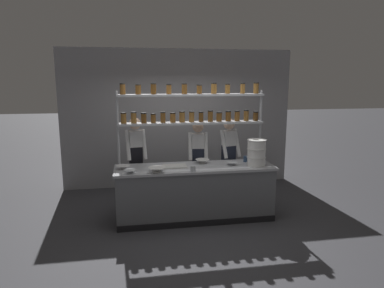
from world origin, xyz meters
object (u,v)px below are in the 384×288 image
at_px(chef_left, 136,157).
at_px(prep_bowl_far_left, 123,167).
at_px(prep_bowl_near_right, 202,161).
at_px(chef_right, 229,155).
at_px(chef_center, 198,158).
at_px(prep_bowl_center_back, 157,170).
at_px(serving_cup_by_board, 245,159).
at_px(prep_bowl_center_front, 130,171).
at_px(container_stack, 256,153).
at_px(spice_shelf_unit, 191,112).
at_px(cutting_board, 175,166).
at_px(serving_cup_front, 193,169).
at_px(prep_bowl_near_left, 232,163).

height_order(chef_left, prep_bowl_far_left, chef_left).
bearing_deg(chef_left, prep_bowl_near_right, -29.42).
relative_size(chef_right, prep_bowl_near_right, 6.64).
height_order(chef_center, prep_bowl_center_back, chef_center).
bearing_deg(serving_cup_by_board, prep_bowl_center_front, -168.39).
height_order(chef_center, container_stack, chef_center).
height_order(chef_center, prep_bowl_near_right, chef_center).
distance_m(container_stack, prep_bowl_center_front, 2.13).
bearing_deg(spice_shelf_unit, prep_bowl_far_left, -165.64).
xyz_separation_m(container_stack, prep_bowl_center_front, (-2.12, -0.13, -0.20)).
distance_m(prep_bowl_far_left, serving_cup_by_board, 2.14).
bearing_deg(cutting_board, serving_cup_by_board, 6.67).
bearing_deg(chef_left, cutting_board, -52.67).
height_order(chef_center, serving_cup_by_board, chef_center).
xyz_separation_m(cutting_board, prep_bowl_center_back, (-0.31, -0.27, 0.03)).
xyz_separation_m(container_stack, cutting_board, (-1.38, 0.14, -0.21)).
bearing_deg(prep_bowl_center_front, serving_cup_by_board, 11.61).
relative_size(prep_bowl_far_left, serving_cup_by_board, 2.14).
xyz_separation_m(spice_shelf_unit, container_stack, (1.04, -0.44, -0.67)).
height_order(spice_shelf_unit, serving_cup_front, spice_shelf_unit).
bearing_deg(prep_bowl_center_back, cutting_board, 41.10).
bearing_deg(prep_bowl_near_right, chef_center, 90.20).
bearing_deg(prep_bowl_far_left, prep_bowl_center_front, -66.81).
distance_m(cutting_board, serving_cup_by_board, 1.30).
height_order(chef_left, serving_cup_front, chef_left).
bearing_deg(prep_bowl_far_left, chef_left, 69.90).
bearing_deg(spice_shelf_unit, chef_left, 163.76).
bearing_deg(chef_left, prep_bowl_center_front, -106.42).
relative_size(prep_bowl_near_right, prep_bowl_far_left, 1.12).
xyz_separation_m(prep_bowl_center_front, serving_cup_front, (0.99, -0.06, 0.02)).
relative_size(prep_bowl_center_back, prep_bowl_near_right, 1.14).
bearing_deg(spice_shelf_unit, prep_bowl_near_left, -27.77).
xyz_separation_m(chef_left, prep_bowl_center_back, (0.32, -0.86, -0.02)).
distance_m(chef_center, container_stack, 1.16).
xyz_separation_m(container_stack, prep_bowl_center_back, (-1.69, -0.14, -0.19)).
xyz_separation_m(prep_bowl_center_front, prep_bowl_center_back, (0.42, -0.01, 0.01)).
distance_m(prep_bowl_center_back, prep_bowl_near_right, 0.94).
distance_m(chef_center, prep_bowl_near_right, 0.42).
xyz_separation_m(cutting_board, serving_cup_by_board, (1.29, 0.15, 0.04)).
xyz_separation_m(chef_left, chef_center, (1.14, 0.00, -0.06)).
relative_size(cutting_board, prep_bowl_far_left, 1.80).
distance_m(chef_left, container_stack, 2.15).
height_order(chef_center, prep_bowl_center_front, chef_center).
bearing_deg(cutting_board, prep_bowl_center_front, -160.15).
bearing_deg(prep_bowl_near_left, chef_center, 127.26).
distance_m(spice_shelf_unit, prep_bowl_far_left, 1.50).
distance_m(chef_center, prep_bowl_center_back, 1.20).
bearing_deg(serving_cup_by_board, prep_bowl_far_left, -176.02).
distance_m(chef_left, cutting_board, 0.87).
bearing_deg(cutting_board, chef_left, 137.02).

